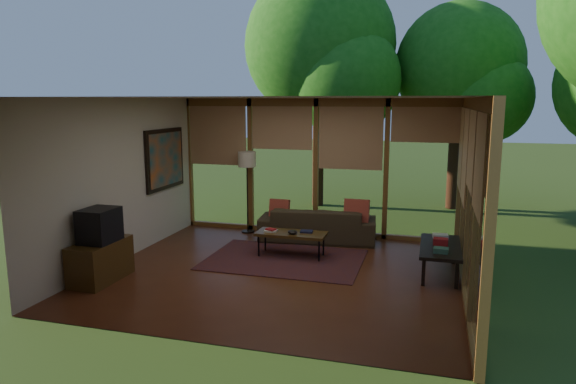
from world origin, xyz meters
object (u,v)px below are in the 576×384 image
(media_cabinet, at_px, (101,261))
(floor_lamp, at_px, (247,164))
(sofa, at_px, (318,224))
(side_console, at_px, (440,248))
(coffee_table, at_px, (291,234))
(television, at_px, (99,225))

(media_cabinet, distance_m, floor_lamp, 3.64)
(sofa, xyz_separation_m, side_console, (2.24, -1.38, 0.09))
(media_cabinet, height_order, floor_lamp, floor_lamp)
(coffee_table, height_order, side_console, side_console)
(coffee_table, bearing_deg, side_console, -5.67)
(media_cabinet, bearing_deg, coffee_table, 38.63)
(sofa, height_order, floor_lamp, floor_lamp)
(floor_lamp, bearing_deg, sofa, -7.99)
(television, bearing_deg, sofa, 49.63)
(sofa, relative_size, television, 4.00)
(sofa, bearing_deg, floor_lamp, -14.41)
(floor_lamp, bearing_deg, television, -108.61)
(floor_lamp, bearing_deg, side_console, -23.00)
(media_cabinet, xyz_separation_m, side_console, (4.87, 1.69, 0.11))
(media_cabinet, height_order, television, television)
(sofa, height_order, side_console, sofa)
(television, distance_m, side_console, 5.15)
(sofa, height_order, media_cabinet, sofa)
(television, xyz_separation_m, coffee_table, (2.39, 1.93, -0.46))
(side_console, bearing_deg, coffee_table, 174.33)
(floor_lamp, xyz_separation_m, coffee_table, (1.29, -1.35, -1.01))
(sofa, height_order, coffee_table, sofa)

